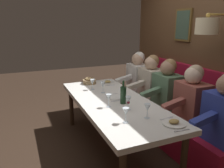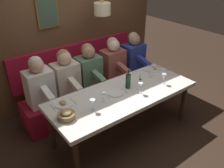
# 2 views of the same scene
# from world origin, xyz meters

# --- Properties ---
(ground_plane) EXTENTS (12.00, 12.00, 0.00)m
(ground_plane) POSITION_xyz_m (0.00, 0.00, 0.00)
(ground_plane) COLOR #332319
(dining_table) EXTENTS (0.90, 2.23, 0.74)m
(dining_table) POSITION_xyz_m (0.00, 0.00, 0.67)
(dining_table) COLOR silver
(dining_table) RESTS_ON ground_plane
(banquette_bench) EXTENTS (0.52, 2.43, 0.45)m
(banquette_bench) POSITION_xyz_m (0.89, 0.00, 0.23)
(banquette_bench) COLOR maroon
(banquette_bench) RESTS_ON ground_plane
(back_wall_panel) EXTENTS (0.59, 3.63, 2.90)m
(back_wall_panel) POSITION_xyz_m (1.46, -0.00, 1.37)
(back_wall_panel) COLOR brown
(back_wall_panel) RESTS_ON ground_plane
(diner_nearest) EXTENTS (0.60, 0.40, 0.79)m
(diner_nearest) POSITION_xyz_m (0.88, -0.98, 0.82)
(diner_nearest) COLOR #283893
(diner_nearest) RESTS_ON banquette_bench
(diner_near) EXTENTS (0.60, 0.40, 0.79)m
(diner_near) POSITION_xyz_m (0.88, -0.49, 0.82)
(diner_near) COLOR #934C42
(diner_near) RESTS_ON banquette_bench
(diner_middle) EXTENTS (0.60, 0.40, 0.79)m
(diner_middle) POSITION_xyz_m (0.88, 0.03, 0.82)
(diner_middle) COLOR #567A5B
(diner_middle) RESTS_ON banquette_bench
(diner_far) EXTENTS (0.60, 0.40, 0.79)m
(diner_far) POSITION_xyz_m (0.88, 0.46, 0.82)
(diner_far) COLOR beige
(diner_far) RESTS_ON banquette_bench
(diner_farthest) EXTENTS (0.60, 0.40, 0.79)m
(diner_farthest) POSITION_xyz_m (0.88, 0.90, 0.82)
(diner_farthest) COLOR white
(diner_farthest) RESTS_ON banquette_bench
(place_setting_0) EXTENTS (0.24, 0.31, 0.05)m
(place_setting_0) POSITION_xyz_m (0.26, 0.83, 0.75)
(place_setting_0) COLOR white
(place_setting_0) RESTS_ON dining_table
(place_setting_1) EXTENTS (0.24, 0.33, 0.01)m
(place_setting_1) POSITION_xyz_m (0.05, 0.10, 0.75)
(place_setting_1) COLOR white
(place_setting_1) RESTS_ON dining_table
(place_setting_2) EXTENTS (0.24, 0.32, 0.05)m
(place_setting_2) POSITION_xyz_m (0.28, -0.90, 0.75)
(place_setting_2) COLOR white
(place_setting_2) RESTS_ON dining_table
(wine_glass_0) EXTENTS (0.07, 0.07, 0.16)m
(wine_glass_0) POSITION_xyz_m (-0.16, -0.67, 0.86)
(wine_glass_0) COLOR silver
(wine_glass_0) RESTS_ON dining_table
(wine_glass_1) EXTENTS (0.07, 0.07, 0.16)m
(wine_glass_1) POSITION_xyz_m (-0.15, -0.19, 0.86)
(wine_glass_1) COLOR silver
(wine_glass_1) RESTS_ON dining_table
(wine_glass_2) EXTENTS (0.07, 0.07, 0.16)m
(wine_glass_2) POSITION_xyz_m (0.03, -0.36, 0.86)
(wine_glass_2) COLOR silver
(wine_glass_2) RESTS_ON dining_table
(wine_glass_3) EXTENTS (0.07, 0.07, 0.16)m
(wine_glass_3) POSITION_xyz_m (-0.01, 0.37, 0.86)
(wine_glass_3) COLOR silver
(wine_glass_3) RESTS_ON dining_table
(wine_glass_4) EXTENTS (0.07, 0.07, 0.16)m
(wine_glass_4) POSITION_xyz_m (-0.10, 0.59, 0.86)
(wine_glass_4) COLOR silver
(wine_glass_4) RESTS_ON dining_table
(wine_glass_5) EXTENTS (0.07, 0.07, 0.16)m
(wine_glass_5) POSITION_xyz_m (0.11, -0.66, 0.86)
(wine_glass_5) COLOR silver
(wine_glass_5) RESTS_ON dining_table
(wine_bottle) EXTENTS (0.08, 0.08, 0.30)m
(wine_bottle) POSITION_xyz_m (0.07, -0.15, 0.86)
(wine_bottle) COLOR #19381E
(wine_bottle) RESTS_ON dining_table
(bread_bowl) EXTENTS (0.22, 0.22, 0.12)m
(bread_bowl) POSITION_xyz_m (-0.04, 0.94, 0.79)
(bread_bowl) COLOR #9E7F56
(bread_bowl) RESTS_ON dining_table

